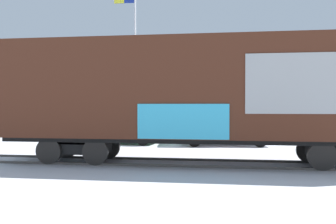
{
  "coord_description": "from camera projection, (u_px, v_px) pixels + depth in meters",
  "views": [
    {
      "loc": [
        0.16,
        -11.96,
        2.05
      ],
      "look_at": [
        -1.92,
        0.62,
        1.81
      ],
      "focal_mm": 36.47,
      "sensor_mm": 36.0,
      "label": 1
    }
  ],
  "objects": [
    {
      "name": "parked_car_green",
      "position": [
        121.0,
        127.0,
        18.62
      ],
      "size": [
        4.3,
        2.11,
        1.73
      ],
      "color": "#1E5933",
      "rests_on": "ground_plane"
    },
    {
      "name": "parked_car_white",
      "position": [
        224.0,
        128.0,
        17.72
      ],
      "size": [
        4.89,
        2.32,
        1.76
      ],
      "color": "silver",
      "rests_on": "ground_plane"
    },
    {
      "name": "track",
      "position": [
        253.0,
        164.0,
        11.74
      ],
      "size": [
        60.02,
        3.87,
        0.08
      ],
      "color": "#4C4742",
      "rests_on": "ground_plane"
    },
    {
      "name": "freight_car",
      "position": [
        205.0,
        91.0,
        11.9
      ],
      "size": [
        14.62,
        3.36,
        4.52
      ],
      "color": "#472316",
      "rests_on": "ground_plane"
    },
    {
      "name": "flagpole",
      "position": [
        132.0,
        47.0,
        21.9
      ],
      "size": [
        1.45,
        0.18,
        9.58
      ],
      "color": "silver",
      "rests_on": "ground_plane"
    },
    {
      "name": "ground_plane",
      "position": [
        220.0,
        165.0,
        11.87
      ],
      "size": [
        260.0,
        260.0,
        0.0
      ],
      "primitive_type": "plane",
      "color": "silver"
    },
    {
      "name": "hillside",
      "position": [
        224.0,
        91.0,
        72.58
      ],
      "size": [
        125.46,
        30.16,
        15.48
      ],
      "color": "gray",
      "rests_on": "ground_plane"
    }
  ]
}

